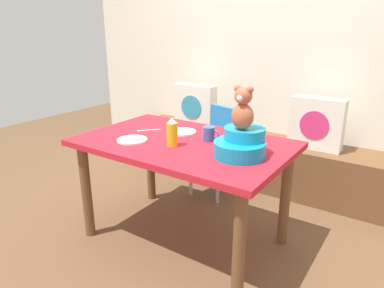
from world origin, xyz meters
TOP-DOWN VIEW (x-y plane):
  - ground_plane at (0.00, 0.00)m, footprint 8.00×8.00m
  - back_wall at (0.00, 1.46)m, footprint 4.40×0.10m
  - window_bench at (0.00, 1.19)m, footprint 2.60×0.44m
  - pillow_floral_left at (-0.68, 1.17)m, footprint 0.44×0.15m
  - pillow_floral_right at (0.55, 1.17)m, footprint 0.44×0.15m
  - dining_table at (0.00, 0.00)m, footprint 1.38×0.88m
  - highchair at (-0.21, 0.75)m, footprint 0.40×0.50m
  - infant_seat_teal at (0.44, -0.04)m, footprint 0.30×0.33m
  - teddy_bear at (0.44, -0.04)m, footprint 0.13×0.12m
  - ketchup_bottle at (-0.00, -0.12)m, footprint 0.07×0.07m
  - coffee_mug at (0.14, 0.10)m, footprint 0.12×0.08m
  - dinner_plate_near at (-0.28, -0.19)m, footprint 0.20×0.20m
  - dinner_plate_far at (-0.12, 0.15)m, footprint 0.20×0.20m
  - table_fork at (-0.35, 0.05)m, footprint 0.13×0.14m

SIDE VIEW (x-z plane):
  - ground_plane at x=0.00m, z-range 0.00..0.00m
  - window_bench at x=0.00m, z-range 0.00..0.46m
  - highchair at x=-0.21m, z-range 0.13..0.92m
  - dining_table at x=0.00m, z-range 0.27..1.01m
  - pillow_floral_left at x=-0.68m, z-range 0.46..0.90m
  - pillow_floral_right at x=0.55m, z-range 0.46..0.90m
  - table_fork at x=-0.35m, z-range 0.74..0.75m
  - dinner_plate_near at x=-0.28m, z-range 0.74..0.75m
  - dinner_plate_far at x=-0.12m, z-range 0.74..0.75m
  - coffee_mug at x=0.14m, z-range 0.74..0.84m
  - infant_seat_teal at x=0.44m, z-range 0.73..0.89m
  - ketchup_bottle at x=0.00m, z-range 0.73..0.92m
  - teddy_bear at x=0.44m, z-range 0.89..1.14m
  - back_wall at x=0.00m, z-range 0.00..2.60m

